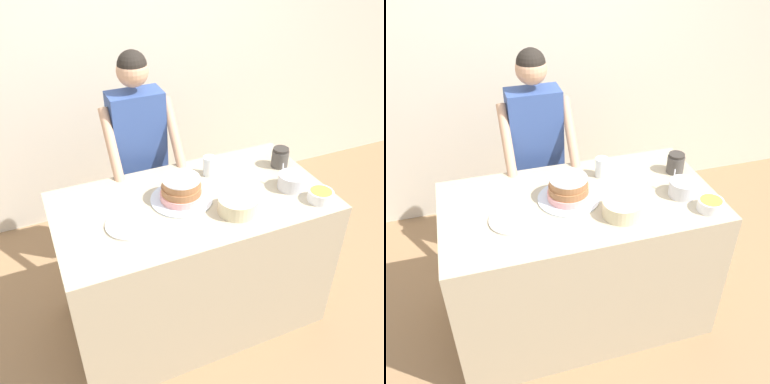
% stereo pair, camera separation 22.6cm
% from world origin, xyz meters
% --- Properties ---
extents(ground_plane, '(14.00, 14.00, 0.00)m').
position_xyz_m(ground_plane, '(0.00, 0.00, 0.00)').
color(ground_plane, '#93704C').
extents(wall_back, '(10.00, 0.05, 2.60)m').
position_xyz_m(wall_back, '(0.00, 1.81, 1.30)').
color(wall_back, beige).
rests_on(wall_back, ground_plane).
extents(counter, '(1.52, 0.81, 0.92)m').
position_xyz_m(counter, '(0.00, 0.40, 0.46)').
color(counter, tan).
rests_on(counter, ground_plane).
extents(person_baker, '(0.46, 0.43, 1.58)m').
position_xyz_m(person_baker, '(-0.11, 1.01, 0.97)').
color(person_baker, '#2D2D38').
rests_on(person_baker, ground_plane).
extents(cake, '(0.34, 0.34, 0.14)m').
position_xyz_m(cake, '(-0.06, 0.43, 0.98)').
color(cake, silver).
rests_on(cake, counter).
extents(frosting_bowl_white, '(0.15, 0.15, 0.14)m').
position_xyz_m(frosting_bowl_white, '(0.56, 0.29, 0.96)').
color(frosting_bowl_white, silver).
rests_on(frosting_bowl_white, counter).
extents(frosting_bowl_pink, '(0.21, 0.21, 0.09)m').
position_xyz_m(frosting_bowl_pink, '(0.17, 0.22, 0.96)').
color(frosting_bowl_pink, beige).
rests_on(frosting_bowl_pink, counter).
extents(frosting_bowl_orange, '(0.14, 0.14, 0.06)m').
position_xyz_m(frosting_bowl_orange, '(0.64, 0.13, 0.95)').
color(frosting_bowl_orange, white).
rests_on(frosting_bowl_orange, counter).
extents(drinking_glass, '(0.08, 0.08, 0.12)m').
position_xyz_m(drinking_glass, '(0.20, 0.61, 0.97)').
color(drinking_glass, silver).
rests_on(drinking_glass, counter).
extents(ceramic_plate, '(0.25, 0.25, 0.01)m').
position_xyz_m(ceramic_plate, '(-0.38, 0.33, 0.92)').
color(ceramic_plate, white).
rests_on(ceramic_plate, counter).
extents(stoneware_jar, '(0.10, 0.10, 0.12)m').
position_xyz_m(stoneware_jar, '(0.64, 0.53, 0.98)').
color(stoneware_jar, '#4C4742').
rests_on(stoneware_jar, counter).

